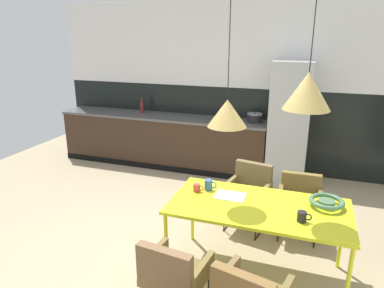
{
  "coord_description": "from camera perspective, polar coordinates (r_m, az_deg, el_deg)",
  "views": [
    {
      "loc": [
        1.15,
        -2.88,
        2.29
      ],
      "look_at": [
        -0.17,
        0.94,
        1.0
      ],
      "focal_mm": 32.54,
      "sensor_mm": 36.0,
      "label": 1
    }
  ],
  "objects": [
    {
      "name": "mug_tall_blue",
      "position": [
        3.16,
        17.62,
        -11.28
      ],
      "size": [
        0.12,
        0.08,
        0.09
      ],
      "color": "black",
      "rests_on": "dining_table"
    },
    {
      "name": "back_wall_splashback_dark",
      "position": [
        6.17,
        7.67,
        2.63
      ],
      "size": [
        6.65,
        0.12,
        1.42
      ],
      "primitive_type": "cube",
      "color": "black",
      "rests_on": "ground"
    },
    {
      "name": "mug_white_ceramic",
      "position": [
        3.55,
        0.83,
        -7.2
      ],
      "size": [
        0.11,
        0.07,
        0.08
      ],
      "color": "#B23D33",
      "rests_on": "dining_table"
    },
    {
      "name": "refrigerator_column",
      "position": [
        5.65,
        15.62,
        3.32
      ],
      "size": [
        0.6,
        0.6,
        1.91
      ],
      "primitive_type": "cube",
      "color": "#ADAFB2",
      "rests_on": "ground"
    },
    {
      "name": "back_wall_panel_upper",
      "position": [
        5.96,
        8.25,
        15.91
      ],
      "size": [
        6.65,
        0.12,
        1.42
      ],
      "primitive_type": "cube",
      "color": "white",
      "rests_on": "back_wall_splashback_dark"
    },
    {
      "name": "pendant_lamp_over_table_far",
      "position": [
        3.0,
        18.41,
        8.25
      ],
      "size": [
        0.39,
        0.39,
        1.1
      ],
      "color": "black"
    },
    {
      "name": "cooking_pot",
      "position": [
        5.77,
        10.25,
        4.26
      ],
      "size": [
        0.25,
        0.25,
        0.17
      ],
      "color": "black",
      "rests_on": "kitchen_counter"
    },
    {
      "name": "fruit_bowl",
      "position": [
        3.49,
        21.2,
        -8.84
      ],
      "size": [
        0.32,
        0.32,
        0.08
      ],
      "color": "#4C704C",
      "rests_on": "dining_table"
    },
    {
      "name": "armchair_far_side",
      "position": [
        2.94,
        -3.21,
        -20.1
      ],
      "size": [
        0.54,
        0.52,
        0.77
      ],
      "rotation": [
        0.0,
        0.0,
        -0.12
      ],
      "color": "brown",
      "rests_on": "ground"
    },
    {
      "name": "armchair_near_window",
      "position": [
        4.28,
        17.25,
        -8.28
      ],
      "size": [
        0.5,
        0.48,
        0.72
      ],
      "rotation": [
        0.0,
        0.0,
        3.15
      ],
      "color": "brown",
      "rests_on": "ground"
    },
    {
      "name": "bottle_spice_small",
      "position": [
        6.03,
        4.88,
        5.33
      ],
      "size": [
        0.06,
        0.06,
        0.25
      ],
      "color": "maroon",
      "rests_on": "kitchen_counter"
    },
    {
      "name": "bottle_oil_tall",
      "position": [
        6.4,
        -8.21,
        5.98
      ],
      "size": [
        0.07,
        0.07,
        0.28
      ],
      "color": "maroon",
      "rests_on": "kitchen_counter"
    },
    {
      "name": "kitchen_counter",
      "position": [
        6.29,
        -4.91,
        0.62
      ],
      "size": [
        3.75,
        0.63,
        0.91
      ],
      "color": "#362519",
      "rests_on": "ground"
    },
    {
      "name": "armchair_head_of_table",
      "position": [
        4.29,
        9.4,
        -7.05
      ],
      "size": [
        0.56,
        0.55,
        0.79
      ],
      "rotation": [
        0.0,
        0.0,
        2.95
      ],
      "color": "brown",
      "rests_on": "ground"
    },
    {
      "name": "dining_table",
      "position": [
        3.38,
        10.83,
        -10.54
      ],
      "size": [
        1.66,
        0.84,
        0.76
      ],
      "color": "yellow",
      "rests_on": "ground"
    },
    {
      "name": "ground_plane",
      "position": [
        3.85,
        -2.34,
        -18.81
      ],
      "size": [
        8.64,
        8.64,
        0.0
      ],
      "primitive_type": "plane",
      "color": "tan"
    },
    {
      "name": "open_book",
      "position": [
        3.49,
        6.25,
        -8.46
      ],
      "size": [
        0.29,
        0.22,
        0.02
      ],
      "color": "white",
      "rests_on": "dining_table"
    },
    {
      "name": "pendant_lamp_over_table_near",
      "position": [
        3.14,
        5.79,
        5.08
      ],
      "size": [
        0.36,
        0.36,
        1.3
      ],
      "color": "black"
    },
    {
      "name": "mug_wide_latte",
      "position": [
        3.59,
        2.76,
        -6.7
      ],
      "size": [
        0.13,
        0.08,
        0.11
      ],
      "color": "#335B93",
      "rests_on": "dining_table"
    }
  ]
}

